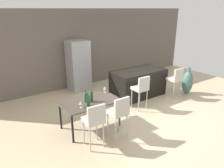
% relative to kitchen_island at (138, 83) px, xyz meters
% --- Properties ---
extents(ground_plane, '(10.00, 10.00, 0.00)m').
position_rel_kitchen_island_xyz_m(ground_plane, '(-0.65, -0.67, -0.46)').
color(ground_plane, '#C6B28E').
extents(back_wall, '(10.00, 0.12, 2.90)m').
position_rel_kitchen_island_xyz_m(back_wall, '(-0.65, 2.16, 0.99)').
color(back_wall, '#665B51').
rests_on(back_wall, ground_plane).
extents(kitchen_island, '(1.88, 0.93, 0.92)m').
position_rel_kitchen_island_xyz_m(kitchen_island, '(0.00, 0.00, 0.00)').
color(kitchen_island, black).
rests_on(kitchen_island, ground_plane).
extents(bar_chair_left, '(0.40, 0.40, 1.05)m').
position_rel_kitchen_island_xyz_m(bar_chair_left, '(-0.65, -0.84, 0.24)').
color(bar_chair_left, beige).
rests_on(bar_chair_left, ground_plane).
extents(bar_chair_middle, '(0.41, 0.41, 1.05)m').
position_rel_kitchen_island_xyz_m(bar_chair_middle, '(0.89, -0.84, 0.24)').
color(bar_chair_middle, beige).
rests_on(bar_chair_middle, ground_plane).
extents(dining_table, '(1.43, 0.84, 0.74)m').
position_rel_kitchen_island_xyz_m(dining_table, '(-2.41, -0.90, 0.21)').
color(dining_table, '#4C4238').
rests_on(dining_table, ground_plane).
extents(dining_chair_near, '(0.42, 0.42, 1.05)m').
position_rel_kitchen_island_xyz_m(dining_chair_near, '(-2.73, -1.68, 0.24)').
color(dining_chair_near, beige).
rests_on(dining_chair_near, ground_plane).
extents(dining_chair_far, '(0.40, 0.40, 1.05)m').
position_rel_kitchen_island_xyz_m(dining_chair_far, '(-2.08, -1.68, 0.24)').
color(dining_chair_far, beige).
rests_on(dining_chair_far, ground_plane).
extents(wine_bottle_left, '(0.07, 0.07, 0.31)m').
position_rel_kitchen_island_xyz_m(wine_bottle_left, '(-2.37, -0.94, 0.41)').
color(wine_bottle_left, '#194723').
rests_on(wine_bottle_left, dining_table).
extents(wine_bottle_end, '(0.08, 0.08, 0.30)m').
position_rel_kitchen_island_xyz_m(wine_bottle_end, '(-2.51, -0.90, 0.39)').
color(wine_bottle_end, '#194723').
rests_on(wine_bottle_end, dining_table).
extents(wine_bottle_corner, '(0.08, 0.08, 0.35)m').
position_rel_kitchen_island_xyz_m(wine_bottle_corner, '(-2.57, -1.13, 0.42)').
color(wine_bottle_corner, '#194723').
rests_on(wine_bottle_corner, dining_table).
extents(wine_glass_middle, '(0.07, 0.07, 0.17)m').
position_rel_kitchen_island_xyz_m(wine_glass_middle, '(-2.76, -1.12, 0.40)').
color(wine_glass_middle, silver).
rests_on(wine_glass_middle, dining_table).
extents(wine_glass_right, '(0.07, 0.07, 0.17)m').
position_rel_kitchen_island_xyz_m(wine_glass_right, '(-1.80, -0.64, 0.40)').
color(wine_glass_right, silver).
rests_on(wine_glass_right, dining_table).
extents(refrigerator, '(0.72, 0.68, 1.84)m').
position_rel_kitchen_island_xyz_m(refrigerator, '(-1.43, 1.72, 0.46)').
color(refrigerator, '#939699').
rests_on(refrigerator, ground_plane).
extents(floor_vase, '(0.37, 0.37, 0.97)m').
position_rel_kitchen_island_xyz_m(floor_vase, '(1.57, -0.85, -0.04)').
color(floor_vase, '#47706B').
rests_on(floor_vase, ground_plane).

